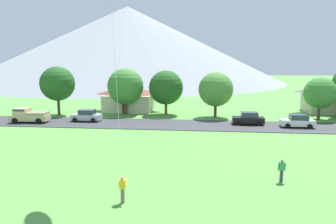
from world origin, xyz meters
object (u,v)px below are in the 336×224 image
at_px(tree_left_of_center, 58,84).
at_px(pickup_truck_sand_west_side, 29,115).
at_px(parked_car_black_mid_east, 248,119).
at_px(tree_center, 166,88).
at_px(house_leftmost, 129,98).
at_px(tree_right_of_center, 125,86).
at_px(parked_car_silver_west_end, 87,116).
at_px(parked_car_white_mid_west, 298,121).
at_px(tree_near_right, 216,89).
at_px(tree_near_left, 320,93).
at_px(house_left_center, 333,97).
at_px(watcher_person, 282,170).

xyz_separation_m(tree_left_of_center, pickup_truck_sand_west_side, (-1.19, -6.85, -4.01)).
bearing_deg(tree_left_of_center, parked_car_black_mid_east, -9.40).
bearing_deg(tree_center, house_leftmost, 152.44).
bearing_deg(tree_right_of_center, parked_car_silver_west_end, -119.23).
xyz_separation_m(tree_right_of_center, parked_car_white_mid_west, (24.94, -8.19, -3.70)).
bearing_deg(tree_near_right, tree_right_of_center, 174.37).
height_order(tree_near_left, parked_car_silver_west_end, tree_near_left).
height_order(house_leftmost, parked_car_black_mid_east, house_leftmost).
relative_size(parked_car_white_mid_west, parked_car_black_mid_east, 1.01).
distance_m(house_leftmost, tree_right_of_center, 4.55).
xyz_separation_m(tree_center, tree_right_of_center, (-6.61, -0.33, 0.15)).
bearing_deg(tree_left_of_center, house_left_center, 9.70).
height_order(tree_center, tree_right_of_center, tree_right_of_center).
bearing_deg(watcher_person, tree_left_of_center, 138.09).
bearing_deg(parked_car_black_mid_east, house_left_center, 38.89).
bearing_deg(tree_near_right, watcher_person, -81.80).
bearing_deg(tree_center, parked_car_black_mid_east, -30.79).
relative_size(house_left_center, parked_car_black_mid_east, 2.23).
bearing_deg(parked_car_silver_west_end, parked_car_black_mid_east, 0.51).
height_order(tree_left_of_center, parked_car_white_mid_west, tree_left_of_center).
distance_m(tree_left_of_center, tree_near_right, 25.12).
relative_size(tree_center, watcher_person, 4.29).
height_order(tree_center, parked_car_white_mid_west, tree_center).
relative_size(house_left_center, tree_near_left, 1.49).
distance_m(tree_left_of_center, parked_car_black_mid_east, 30.09).
relative_size(tree_near_left, watcher_person, 3.78).
distance_m(house_left_center, parked_car_silver_west_end, 40.49).
relative_size(house_leftmost, house_left_center, 0.93).
height_order(tree_near_right, parked_car_black_mid_east, tree_near_right).
relative_size(parked_car_black_mid_east, pickup_truck_sand_west_side, 0.80).
distance_m(parked_car_silver_west_end, parked_car_white_mid_west, 28.96).
bearing_deg(parked_car_black_mid_east, watcher_person, -91.26).
xyz_separation_m(house_left_center, tree_near_right, (-19.86, -7.03, 1.62)).
bearing_deg(house_left_center, tree_center, -169.24).
height_order(parked_car_silver_west_end, parked_car_black_mid_east, same).
bearing_deg(pickup_truck_sand_west_side, house_left_center, 17.48).
xyz_separation_m(tree_near_left, parked_car_silver_west_end, (-33.78, -5.50, -3.11)).
distance_m(tree_left_of_center, tree_center, 17.36).
distance_m(tree_near_right, pickup_truck_sand_west_side, 27.53).
xyz_separation_m(tree_right_of_center, parked_car_silver_west_end, (-4.00, -7.15, -3.70)).
xyz_separation_m(tree_center, parked_car_silver_west_end, (-10.61, -7.48, -3.55)).
relative_size(house_left_center, pickup_truck_sand_west_side, 1.78).
distance_m(house_left_center, watcher_person, 37.32).
height_order(tree_left_of_center, tree_right_of_center, tree_left_of_center).
distance_m(tree_center, parked_car_silver_west_end, 13.46).
distance_m(tree_center, watcher_person, 30.92).
distance_m(tree_center, tree_right_of_center, 6.62).
distance_m(tree_left_of_center, parked_car_white_mid_west, 36.28).
bearing_deg(watcher_person, parked_car_white_mid_west, 71.67).
xyz_separation_m(house_leftmost, parked_car_white_mid_west, (25.24, -12.12, -1.43)).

